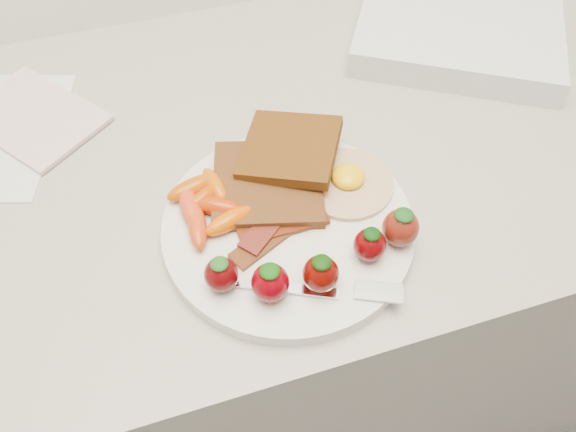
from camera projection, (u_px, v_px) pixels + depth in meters
name	position (u px, v px, depth m)	size (l,w,h in m)	color
counter	(259.00, 314.00, 1.05)	(2.00, 0.60, 0.90)	gray
plate	(288.00, 227.00, 0.61)	(0.27, 0.27, 0.02)	silver
toast_lower	(268.00, 183.00, 0.62)	(0.12, 0.12, 0.01)	#502012
toast_upper	(290.00, 148.00, 0.63)	(0.10, 0.10, 0.01)	#39150A
fried_egg	(347.00, 181.00, 0.63)	(0.12, 0.12, 0.02)	beige
bacon_strips	(276.00, 227.00, 0.59)	(0.11, 0.09, 0.01)	black
baby_carrots	(206.00, 205.00, 0.60)	(0.09, 0.11, 0.02)	#BA3E00
strawberries	(321.00, 259.00, 0.55)	(0.22, 0.06, 0.05)	#4A0306
fork	(326.00, 289.00, 0.55)	(0.17, 0.08, 0.00)	silver
notepad	(33.00, 117.00, 0.71)	(0.12, 0.17, 0.01)	beige
appliance	(458.00, 32.00, 0.80)	(0.28, 0.22, 0.04)	silver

